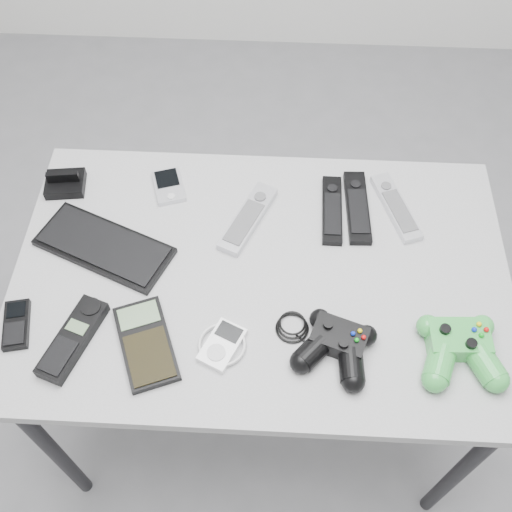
{
  "coord_description": "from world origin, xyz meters",
  "views": [
    {
      "loc": [
        0.11,
        -0.66,
        1.75
      ],
      "look_at": [
        0.07,
        0.04,
        0.72
      ],
      "focal_mm": 42.0,
      "sensor_mm": 36.0,
      "label": 1
    }
  ],
  "objects_px": {
    "pda_keyboard": "(104,246)",
    "cordless_handset": "(73,339)",
    "desk": "(261,288)",
    "controller_black": "(337,344)",
    "calculator": "(146,343)",
    "controller_green": "(460,347)",
    "remote_silver_a": "(248,218)",
    "remote_silver_b": "(396,207)",
    "remote_black_b": "(357,207)",
    "remote_black_a": "(332,209)",
    "mp3_player": "(222,345)",
    "pda": "(169,186)",
    "mobile_phone": "(16,324)"
  },
  "relations": [
    {
      "from": "controller_black",
      "to": "remote_silver_a",
      "type": "bearing_deg",
      "value": 140.66
    },
    {
      "from": "desk",
      "to": "remote_black_b",
      "type": "distance_m",
      "value": 0.28
    },
    {
      "from": "remote_silver_b",
      "to": "controller_green",
      "type": "distance_m",
      "value": 0.36
    },
    {
      "from": "remote_black_b",
      "to": "controller_green",
      "type": "distance_m",
      "value": 0.39
    },
    {
      "from": "remote_silver_b",
      "to": "remote_black_b",
      "type": "bearing_deg",
      "value": 163.42
    },
    {
      "from": "remote_silver_a",
      "to": "controller_green",
      "type": "height_order",
      "value": "controller_green"
    },
    {
      "from": "pda_keyboard",
      "to": "remote_silver_b",
      "type": "relative_size",
      "value": 1.51
    },
    {
      "from": "cordless_handset",
      "to": "desk",
      "type": "bearing_deg",
      "value": 46.14
    },
    {
      "from": "remote_black_b",
      "to": "controller_black",
      "type": "relative_size",
      "value": 0.81
    },
    {
      "from": "remote_silver_a",
      "to": "mp3_player",
      "type": "bearing_deg",
      "value": -72.17
    },
    {
      "from": "pda",
      "to": "controller_green",
      "type": "xyz_separation_m",
      "value": [
        0.61,
        -0.39,
        0.02
      ]
    },
    {
      "from": "remote_silver_a",
      "to": "pda_keyboard",
      "type": "bearing_deg",
      "value": -139.68
    },
    {
      "from": "remote_silver_a",
      "to": "mp3_player",
      "type": "xyz_separation_m",
      "value": [
        -0.03,
        -0.31,
        -0.0
      ]
    },
    {
      "from": "cordless_handset",
      "to": "controller_black",
      "type": "height_order",
      "value": "controller_black"
    },
    {
      "from": "mp3_player",
      "to": "cordless_handset",
      "type": "bearing_deg",
      "value": -154.31
    },
    {
      "from": "remote_silver_a",
      "to": "mobile_phone",
      "type": "distance_m",
      "value": 0.52
    },
    {
      "from": "remote_black_a",
      "to": "remote_black_b",
      "type": "bearing_deg",
      "value": 11.41
    },
    {
      "from": "desk",
      "to": "controller_black",
      "type": "relative_size",
      "value": 4.2
    },
    {
      "from": "desk",
      "to": "controller_black",
      "type": "distance_m",
      "value": 0.24
    },
    {
      "from": "desk",
      "to": "mobile_phone",
      "type": "xyz_separation_m",
      "value": [
        -0.47,
        -0.15,
        0.07
      ]
    },
    {
      "from": "mobile_phone",
      "to": "controller_black",
      "type": "bearing_deg",
      "value": -13.74
    },
    {
      "from": "desk",
      "to": "cordless_handset",
      "type": "distance_m",
      "value": 0.4
    },
    {
      "from": "mobile_phone",
      "to": "mp3_player",
      "type": "height_order",
      "value": "same"
    },
    {
      "from": "remote_silver_b",
      "to": "controller_green",
      "type": "xyz_separation_m",
      "value": [
        0.09,
        -0.35,
        0.02
      ]
    },
    {
      "from": "calculator",
      "to": "controller_green",
      "type": "bearing_deg",
      "value": -20.34
    },
    {
      "from": "remote_silver_b",
      "to": "mp3_player",
      "type": "bearing_deg",
      "value": -154.55
    },
    {
      "from": "desk",
      "to": "controller_green",
      "type": "xyz_separation_m",
      "value": [
        0.38,
        -0.16,
        0.09
      ]
    },
    {
      "from": "controller_black",
      "to": "remote_black_a",
      "type": "bearing_deg",
      "value": 109.24
    },
    {
      "from": "desk",
      "to": "remote_silver_b",
      "type": "distance_m",
      "value": 0.35
    },
    {
      "from": "remote_silver_b",
      "to": "cordless_handset",
      "type": "bearing_deg",
      "value": -170.12
    },
    {
      "from": "remote_silver_a",
      "to": "remote_black_a",
      "type": "bearing_deg",
      "value": 34.31
    },
    {
      "from": "pda_keyboard",
      "to": "cordless_handset",
      "type": "distance_m",
      "value": 0.22
    },
    {
      "from": "desk",
      "to": "controller_green",
      "type": "bearing_deg",
      "value": -23.24
    },
    {
      "from": "pda_keyboard",
      "to": "remote_black_b",
      "type": "bearing_deg",
      "value": 37.06
    },
    {
      "from": "remote_black_a",
      "to": "cordless_handset",
      "type": "distance_m",
      "value": 0.61
    },
    {
      "from": "pda_keyboard",
      "to": "controller_black",
      "type": "bearing_deg",
      "value": -0.48
    },
    {
      "from": "remote_black_b",
      "to": "pda_keyboard",
      "type": "bearing_deg",
      "value": -168.26
    },
    {
      "from": "cordless_handset",
      "to": "remote_black_a",
      "type": "bearing_deg",
      "value": 54.06
    },
    {
      "from": "remote_black_a",
      "to": "pda_keyboard",
      "type": "bearing_deg",
      "value": -164.9
    },
    {
      "from": "pda_keyboard",
      "to": "mp3_player",
      "type": "bearing_deg",
      "value": -15.7
    },
    {
      "from": "pda",
      "to": "remote_black_a",
      "type": "distance_m",
      "value": 0.38
    },
    {
      "from": "desk",
      "to": "controller_black",
      "type": "bearing_deg",
      "value": -48.36
    },
    {
      "from": "calculator",
      "to": "controller_green",
      "type": "relative_size",
      "value": 1.08
    },
    {
      "from": "desk",
      "to": "calculator",
      "type": "xyz_separation_m",
      "value": [
        -0.21,
        -0.18,
        0.07
      ]
    },
    {
      "from": "controller_black",
      "to": "controller_green",
      "type": "xyz_separation_m",
      "value": [
        0.23,
        0.01,
        0.0
      ]
    },
    {
      "from": "desk",
      "to": "remote_black_b",
      "type": "relative_size",
      "value": 5.17
    },
    {
      "from": "remote_silver_b",
      "to": "cordless_handset",
      "type": "xyz_separation_m",
      "value": [
        -0.65,
        -0.36,
        0.0
      ]
    },
    {
      "from": "remote_black_b",
      "to": "controller_green",
      "type": "bearing_deg",
      "value": -65.23
    },
    {
      "from": "remote_black_b",
      "to": "mobile_phone",
      "type": "relative_size",
      "value": 1.89
    },
    {
      "from": "desk",
      "to": "remote_black_a",
      "type": "xyz_separation_m",
      "value": [
        0.15,
        0.17,
        0.07
      ]
    }
  ]
}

